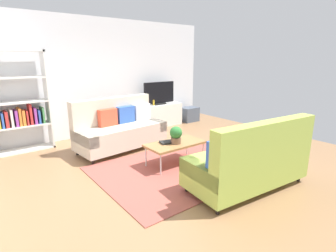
# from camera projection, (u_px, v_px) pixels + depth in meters

# --- Properties ---
(ground_plane) EXTENTS (7.68, 7.68, 0.00)m
(ground_plane) POSITION_uv_depth(u_px,v_px,m) (165.00, 165.00, 4.88)
(ground_plane) COLOR #936B47
(wall_far) EXTENTS (6.40, 0.12, 2.90)m
(wall_far) POSITION_uv_depth(u_px,v_px,m) (99.00, 78.00, 6.67)
(wall_far) COLOR silver
(wall_far) RESTS_ON ground_plane
(area_rug) EXTENTS (2.90, 2.20, 0.01)m
(area_rug) POSITION_uv_depth(u_px,v_px,m) (180.00, 168.00, 4.77)
(area_rug) COLOR #9E4C42
(area_rug) RESTS_ON ground_plane
(couch_beige) EXTENTS (1.97, 1.02, 1.10)m
(couch_beige) POSITION_uv_depth(u_px,v_px,m) (120.00, 128.00, 5.70)
(couch_beige) COLOR beige
(couch_beige) RESTS_ON ground_plane
(couch_green) EXTENTS (1.97, 1.02, 1.10)m
(couch_green) POSITION_uv_depth(u_px,v_px,m) (250.00, 161.00, 3.91)
(couch_green) COLOR #A3BC4C
(couch_green) RESTS_ON ground_plane
(coffee_table) EXTENTS (1.10, 0.56, 0.42)m
(coffee_table) POSITION_uv_depth(u_px,v_px,m) (175.00, 144.00, 4.85)
(coffee_table) COLOR #9E7042
(coffee_table) RESTS_ON ground_plane
(tv_console) EXTENTS (1.40, 0.44, 0.64)m
(tv_console) POSITION_uv_depth(u_px,v_px,m) (159.00, 115.00, 7.65)
(tv_console) COLOR silver
(tv_console) RESTS_ON ground_plane
(tv) EXTENTS (1.00, 0.20, 0.64)m
(tv) POSITION_uv_depth(u_px,v_px,m) (159.00, 94.00, 7.47)
(tv) COLOR black
(tv) RESTS_ON tv_console
(bookshelf) EXTENTS (1.10, 0.36, 2.10)m
(bookshelf) POSITION_uv_depth(u_px,v_px,m) (20.00, 107.00, 5.44)
(bookshelf) COLOR white
(bookshelf) RESTS_ON ground_plane
(storage_trunk) EXTENTS (0.52, 0.40, 0.44)m
(storage_trunk) POSITION_uv_depth(u_px,v_px,m) (189.00, 114.00, 8.24)
(storage_trunk) COLOR #4C5666
(storage_trunk) RESTS_ON ground_plane
(potted_plant) EXTENTS (0.23, 0.23, 0.32)m
(potted_plant) POSITION_uv_depth(u_px,v_px,m) (176.00, 135.00, 4.76)
(potted_plant) COLOR brown
(potted_plant) RESTS_ON coffee_table
(table_book_0) EXTENTS (0.27, 0.23, 0.04)m
(table_book_0) POSITION_uv_depth(u_px,v_px,m) (167.00, 142.00, 4.82)
(table_book_0) COLOR #262626
(table_book_0) RESTS_ON coffee_table
(vase_0) EXTENTS (0.11, 0.11, 0.14)m
(vase_0) POSITION_uv_depth(u_px,v_px,m) (141.00, 104.00, 7.25)
(vase_0) COLOR silver
(vase_0) RESTS_ON tv_console
(vase_1) EXTENTS (0.14, 0.14, 0.18)m
(vase_1) POSITION_uv_depth(u_px,v_px,m) (146.00, 102.00, 7.34)
(vase_1) COLOR silver
(vase_1) RESTS_ON tv_console
(bottle_0) EXTENTS (0.06, 0.06, 0.15)m
(bottle_0) POSITION_uv_depth(u_px,v_px,m) (154.00, 103.00, 7.39)
(bottle_0) COLOR gold
(bottle_0) RESTS_ON tv_console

